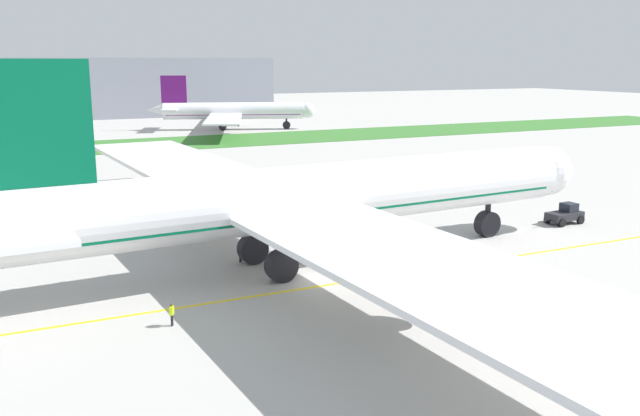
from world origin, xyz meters
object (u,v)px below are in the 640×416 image
at_px(ground_crew_wingwalker_port, 240,251).
at_px(parked_airliner_far_outer, 231,111).
at_px(airliner_foreground, 300,199).
at_px(service_truck_baggage_loader, 66,185).
at_px(ground_crew_marshaller_front, 172,312).
at_px(pushback_tug, 565,214).

distance_m(ground_crew_wingwalker_port, parked_airliner_far_outer, 117.97).
xyz_separation_m(airliner_foreground, ground_crew_wingwalker_port, (-4.16, 3.37, -4.83)).
xyz_separation_m(airliner_foreground, service_truck_baggage_loader, (-14.79, 40.17, -4.30)).
distance_m(ground_crew_wingwalker_port, ground_crew_marshaller_front, 14.65).
relative_size(airliner_foreground, pushback_tug, 16.90).
bearing_deg(ground_crew_marshaller_front, service_truck_baggage_loader, 92.28).
relative_size(ground_crew_marshaller_front, service_truck_baggage_loader, 0.30).
xyz_separation_m(pushback_tug, ground_crew_marshaller_front, (-44.51, -10.49, -0.04)).
height_order(airliner_foreground, pushback_tug, airliner_foreground).
distance_m(pushback_tug, ground_crew_wingwalker_port, 35.83).
distance_m(ground_crew_wingwalker_port, service_truck_baggage_loader, 38.32).
bearing_deg(pushback_tug, ground_crew_marshaller_front, -166.73).
bearing_deg(ground_crew_wingwalker_port, airliner_foreground, -38.96).
height_order(airliner_foreground, parked_airliner_far_outer, airliner_foreground).
relative_size(airliner_foreground, ground_crew_wingwalker_port, 62.80).
height_order(ground_crew_marshaller_front, service_truck_baggage_loader, service_truck_baggage_loader).
bearing_deg(ground_crew_wingwalker_port, service_truck_baggage_loader, 106.11).
bearing_deg(service_truck_baggage_loader, ground_crew_marshaller_front, -87.72).
height_order(airliner_foreground, service_truck_baggage_loader, airliner_foreground).
height_order(pushback_tug, ground_crew_marshaller_front, pushback_tug).
bearing_deg(parked_airliner_far_outer, ground_crew_wingwalker_port, -107.75).
relative_size(pushback_tug, service_truck_baggage_loader, 1.14).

